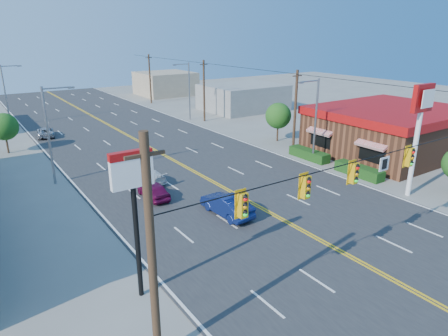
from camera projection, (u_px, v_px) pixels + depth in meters
ground at (358, 262)px, 21.91m from camera, size 160.00×160.00×0.00m
road at (183, 166)px, 37.56m from camera, size 20.00×120.00×0.06m
signal_span at (367, 179)px, 20.27m from camera, size 24.32×0.34×9.00m
kfc at (390, 130)px, 41.12m from camera, size 16.30×12.40×4.70m
kfc_pylon at (420, 118)px, 28.94m from camera, size 2.20×0.36×8.50m
pizza_hut_sign at (134, 195)px, 17.52m from camera, size 1.90×0.30×6.85m
streetlight_se at (314, 116)px, 37.15m from camera, size 2.55×0.25×8.00m
streetlight_ne at (188, 88)px, 55.94m from camera, size 2.55×0.25×8.00m
streetlight_sw at (50, 130)px, 31.93m from camera, size 2.55×0.25×8.00m
streetlight_nw at (7, 92)px, 52.29m from camera, size 2.55×0.25×8.00m
utility_pole_near at (295, 111)px, 41.13m from camera, size 0.28×0.28×8.40m
utility_pole_mid at (204, 91)px, 55.22m from camera, size 0.28×0.28×8.40m
utility_pole_far at (150, 79)px, 69.31m from camera, size 0.28×0.28×8.40m
tree_kfc_rear at (278, 116)px, 45.36m from camera, size 2.94×2.94×4.41m
tree_west at (4, 127)px, 40.71m from camera, size 2.80×2.80×4.20m
bld_east_mid at (243, 97)px, 64.27m from camera, size 12.00×10.00×4.00m
bld_east_far at (165, 83)px, 79.84m from camera, size 10.00×10.00×4.40m
car_magenta at (153, 191)px, 30.03m from camera, size 1.62×3.75×1.26m
car_blue at (227, 205)px, 27.25m from camera, size 1.73×4.50×1.46m
car_white at (147, 177)px, 33.15m from camera, size 2.41×4.20×1.15m
car_silver at (45, 133)px, 47.72m from camera, size 2.43×4.22×1.11m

